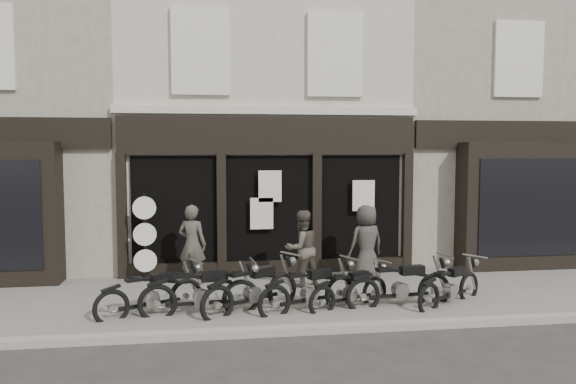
{
  "coord_description": "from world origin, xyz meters",
  "views": [
    {
      "loc": [
        -1.45,
        -10.46,
        3.14
      ],
      "look_at": [
        0.26,
        1.6,
        2.2
      ],
      "focal_mm": 35.0,
      "sensor_mm": 36.0,
      "label": 1
    }
  ],
  "objects": [
    {
      "name": "ground_plane",
      "position": [
        0.0,
        0.0,
        0.0
      ],
      "size": [
        90.0,
        90.0,
        0.0
      ],
      "primitive_type": "plane",
      "color": "#2D2B28",
      "rests_on": "ground"
    },
    {
      "name": "pavement",
      "position": [
        0.0,
        0.9,
        0.06
      ],
      "size": [
        30.0,
        4.2,
        0.12
      ],
      "primitive_type": "cube",
      "color": "#645F58",
      "rests_on": "ground_plane"
    },
    {
      "name": "kerb",
      "position": [
        0.0,
        -1.25,
        0.07
      ],
      "size": [
        30.0,
        0.25,
        0.13
      ],
      "primitive_type": "cube",
      "color": "gray",
      "rests_on": "ground_plane"
    },
    {
      "name": "central_building",
      "position": [
        0.0,
        5.95,
        4.08
      ],
      "size": [
        7.3,
        6.22,
        8.34
      ],
      "color": "beige",
      "rests_on": "ground"
    },
    {
      "name": "neighbour_left",
      "position": [
        -6.35,
        5.9,
        4.04
      ],
      "size": [
        5.6,
        6.73,
        8.34
      ],
      "color": "gray",
      "rests_on": "ground"
    },
    {
      "name": "neighbour_right",
      "position": [
        6.35,
        5.9,
        4.04
      ],
      "size": [
        5.6,
        6.73,
        8.34
      ],
      "color": "gray",
      "rests_on": "ground"
    },
    {
      "name": "motorcycle_0",
      "position": [
        -2.51,
        -0.05,
        0.4
      ],
      "size": [
        1.93,
        1.21,
        1.01
      ],
      "rotation": [
        0.0,
        0.0,
        0.47
      ],
      "color": "black",
      "rests_on": "ground"
    },
    {
      "name": "motorcycle_1",
      "position": [
        -1.6,
        -0.2,
        0.42
      ],
      "size": [
        2.24,
        0.61,
        1.07
      ],
      "rotation": [
        0.0,
        0.0,
        0.1
      ],
      "color": "black",
      "rests_on": "ground"
    },
    {
      "name": "motorcycle_2",
      "position": [
        -0.65,
        -0.09,
        0.43
      ],
      "size": [
        1.99,
        1.48,
        1.08
      ],
      "rotation": [
        0.0,
        0.0,
        0.58
      ],
      "color": "black",
      "rests_on": "ground"
    },
    {
      "name": "motorcycle_3",
      "position": [
        0.42,
        -0.22,
        0.41
      ],
      "size": [
        2.02,
        1.12,
        1.03
      ],
      "rotation": [
        0.0,
        0.0,
        0.4
      ],
      "color": "black",
      "rests_on": "ground"
    },
    {
      "name": "motorcycle_4",
      "position": [
        1.23,
        -0.12,
        0.37
      ],
      "size": [
        1.78,
        1.08,
        0.92
      ],
      "rotation": [
        0.0,
        0.0,
        0.46
      ],
      "color": "black",
      "rests_on": "ground"
    },
    {
      "name": "motorcycle_5",
      "position": [
        2.22,
        -0.18,
        0.42
      ],
      "size": [
        2.21,
        0.62,
        1.06
      ],
      "rotation": [
        0.0,
        0.0,
        0.13
      ],
      "color": "black",
      "rests_on": "ground"
    },
    {
      "name": "motorcycle_6",
      "position": [
        3.23,
        -0.21,
        0.38
      ],
      "size": [
        1.79,
        1.31,
        0.96
      ],
      "rotation": [
        0.0,
        0.0,
        0.57
      ],
      "color": "black",
      "rests_on": "ground"
    },
    {
      "name": "man_left",
      "position": [
        -1.83,
        2.1,
        1.01
      ],
      "size": [
        0.77,
        0.65,
        1.79
      ],
      "primitive_type": "imported",
      "rotation": [
        0.0,
        0.0,
        2.74
      ],
      "color": "#413D36",
      "rests_on": "pavement"
    },
    {
      "name": "man_centre",
      "position": [
        0.57,
        1.58,
        0.96
      ],
      "size": [
        0.99,
        0.9,
        1.67
      ],
      "primitive_type": "imported",
      "rotation": [
        0.0,
        0.0,
        3.53
      ],
      "color": "#49443B",
      "rests_on": "pavement"
    },
    {
      "name": "man_right",
      "position": [
        2.12,
        1.87,
        0.99
      ],
      "size": [
        0.98,
        0.78,
        1.74
      ],
      "primitive_type": "imported",
      "rotation": [
        0.0,
        0.0,
        3.44
      ],
      "color": "#39342F",
      "rests_on": "pavement"
    },
    {
      "name": "advert_sign_post",
      "position": [
        -2.89,
        2.47,
        1.04
      ],
      "size": [
        0.52,
        0.33,
        2.14
      ],
      "rotation": [
        0.0,
        0.0,
        0.1
      ],
      "color": "black",
      "rests_on": "ground"
    }
  ]
}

